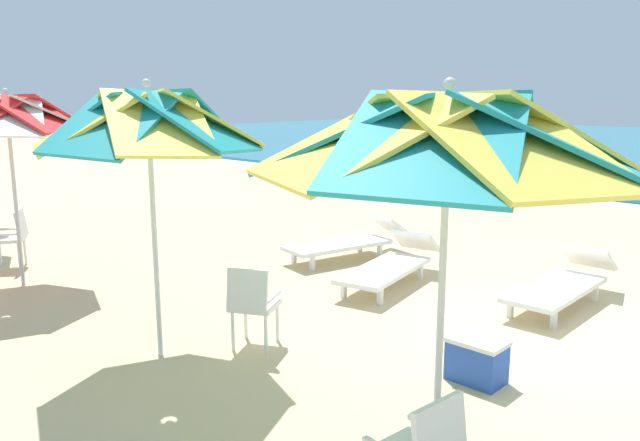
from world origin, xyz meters
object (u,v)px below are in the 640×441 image
beach_umbrella_2 (7,117)px  sun_lounger_1 (562,283)px  sun_lounger_3 (348,241)px  beach_umbrella_1 (148,123)px  cooler_box (477,360)px  sun_lounger_2 (391,264)px  plastic_chair_1 (252,302)px  plastic_chair_2 (13,235)px  beach_umbrella_0 (448,137)px

beach_umbrella_2 → sun_lounger_1: size_ratio=1.22×
beach_umbrella_2 → sun_lounger_3: bearing=60.6°
beach_umbrella_1 → cooler_box: size_ratio=5.37×
beach_umbrella_2 → cooler_box: beach_umbrella_2 is taller
sun_lounger_2 → cooler_box: size_ratio=4.45×
sun_lounger_3 → plastic_chair_1: bearing=-64.2°
plastic_chair_2 → sun_lounger_3: bearing=49.2°
plastic_chair_1 → sun_lounger_1: (1.73, 3.47, -0.22)m
plastic_chair_1 → beach_umbrella_2: (-3.93, -0.71, 1.76)m
beach_umbrella_2 → cooler_box: bearing=15.0°
plastic_chair_2 → cooler_box: plastic_chair_2 is taller
plastic_chair_1 → sun_lounger_3: (-1.63, 3.38, -0.22)m
beach_umbrella_2 → plastic_chair_2: bearing=164.1°
beach_umbrella_0 → beach_umbrella_1: beach_umbrella_1 is taller
plastic_chair_1 → beach_umbrella_2: beach_umbrella_2 is taller
sun_lounger_2 → cooler_box: (2.35, -1.85, -0.08)m
beach_umbrella_0 → plastic_chair_1: size_ratio=3.06×
sun_lounger_2 → sun_lounger_1: bearing=19.9°
cooler_box → beach_umbrella_2: bearing=-165.0°
plastic_chair_2 → sun_lounger_2: size_ratio=0.39×
beach_umbrella_2 → sun_lounger_2: 5.37m
beach_umbrella_2 → plastic_chair_2: (-0.98, 0.28, -1.76)m
sun_lounger_2 → cooler_box: sun_lounger_2 is taller
beach_umbrella_0 → sun_lounger_3: 5.95m
sun_lounger_1 → plastic_chair_2: bearing=-149.6°
cooler_box → beach_umbrella_1: bearing=-147.8°
plastic_chair_1 → sun_lounger_1: bearing=63.5°
beach_umbrella_0 → sun_lounger_2: size_ratio=1.19×
plastic_chair_1 → beach_umbrella_0: bearing=-10.3°
beach_umbrella_0 → cooler_box: 2.50m
beach_umbrella_1 → cooler_box: beach_umbrella_1 is taller
beach_umbrella_1 → beach_umbrella_2: size_ratio=1.02×
plastic_chair_2 → sun_lounger_1: size_ratio=0.40×
beach_umbrella_0 → sun_lounger_2: bearing=131.2°
beach_umbrella_0 → beach_umbrella_2: (-6.40, -0.26, -0.01)m
plastic_chair_2 → sun_lounger_2: 5.59m
beach_umbrella_0 → sun_lounger_1: beach_umbrella_0 is taller
beach_umbrella_1 → sun_lounger_3: bearing=104.7°
beach_umbrella_0 → plastic_chair_2: (-7.39, 0.02, -1.78)m
plastic_chair_1 → sun_lounger_2: bearing=96.6°
beach_umbrella_1 → sun_lounger_3: beach_umbrella_1 is taller
beach_umbrella_0 → beach_umbrella_2: bearing=-177.6°
plastic_chair_2 → cooler_box: (6.95, 1.31, -0.30)m
beach_umbrella_0 → sun_lounger_2: (-2.78, 3.18, -1.99)m
plastic_chair_1 → sun_lounger_1: 3.89m
sun_lounger_1 → beach_umbrella_2: bearing=-143.6°
beach_umbrella_1 → sun_lounger_1: bearing=61.6°
plastic_chair_1 → plastic_chair_2: size_ratio=1.00×
plastic_chair_1 → cooler_box: plastic_chair_1 is taller
sun_lounger_2 → sun_lounger_3: 1.46m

